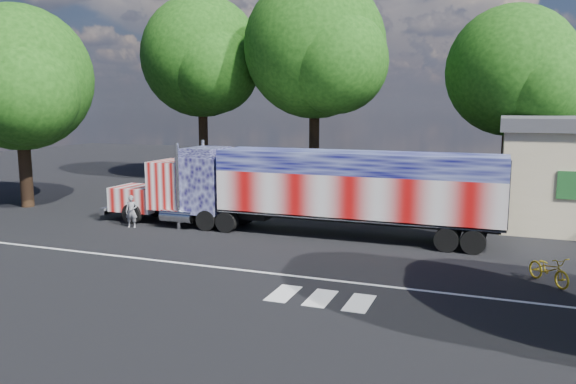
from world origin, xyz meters
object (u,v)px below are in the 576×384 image
(woman, at_px, (131,211))
(tree_ne_a, at_px, (514,72))
(tree_n_mid, at_px, (317,48))
(tree_nw_a, at_px, (203,57))
(coach_bus, at_px, (290,177))
(tree_w_a, at_px, (20,79))
(semi_truck, at_px, (305,188))
(bicycle, at_px, (549,270))

(woman, relative_size, tree_ne_a, 0.13)
(tree_n_mid, bearing_deg, tree_ne_a, 2.58)
(woman, distance_m, tree_nw_a, 19.05)
(coach_bus, xyz_separation_m, tree_w_a, (-13.90, -5.67, 5.56))
(tree_n_mid, bearing_deg, woman, -106.34)
(semi_truck, distance_m, tree_nw_a, 20.88)
(coach_bus, distance_m, woman, 9.64)
(tree_w_a, bearing_deg, bicycle, -10.24)
(coach_bus, xyz_separation_m, tree_nw_a, (-10.03, 8.07, 7.67))
(semi_truck, distance_m, coach_bus, 7.18)
(semi_truck, relative_size, woman, 12.25)
(woman, height_order, tree_ne_a, tree_ne_a)
(bicycle, height_order, tree_n_mid, tree_n_mid)
(bicycle, height_order, tree_nw_a, tree_nw_a)
(bicycle, bearing_deg, tree_nw_a, 104.29)
(woman, distance_m, tree_n_mid, 17.87)
(semi_truck, xyz_separation_m, tree_ne_a, (8.67, 13.76, 5.69))
(coach_bus, xyz_separation_m, bicycle, (12.92, -10.52, -1.19))
(tree_ne_a, bearing_deg, tree_w_a, -153.19)
(tree_ne_a, bearing_deg, semi_truck, -122.21)
(semi_truck, height_order, bicycle, semi_truck)
(tree_ne_a, xyz_separation_m, tree_w_a, (-25.67, -12.97, -0.56))
(bicycle, bearing_deg, coach_bus, 104.14)
(tree_nw_a, bearing_deg, woman, -72.83)
(tree_w_a, bearing_deg, tree_nw_a, 74.30)
(woman, relative_size, tree_nw_a, 0.11)
(woman, distance_m, bicycle, 18.09)
(coach_bus, xyz_separation_m, tree_ne_a, (11.77, 7.30, 6.12))
(semi_truck, bearing_deg, tree_nw_a, 132.14)
(woman, xyz_separation_m, bicycle, (17.93, -2.33, -0.30))
(semi_truck, height_order, tree_nw_a, tree_nw_a)
(semi_truck, xyz_separation_m, coach_bus, (-3.11, 6.45, -0.42))
(tree_n_mid, bearing_deg, semi_truck, -74.18)
(tree_n_mid, bearing_deg, tree_nw_a, 171.97)
(tree_w_a, relative_size, tree_nw_a, 0.81)
(bicycle, height_order, tree_ne_a, tree_ne_a)
(coach_bus, relative_size, tree_w_a, 0.98)
(tree_ne_a, bearing_deg, bicycle, -86.30)
(woman, height_order, bicycle, woman)
(coach_bus, bearing_deg, bicycle, -39.14)
(tree_nw_a, bearing_deg, tree_n_mid, -8.03)
(tree_n_mid, height_order, tree_nw_a, tree_n_mid)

